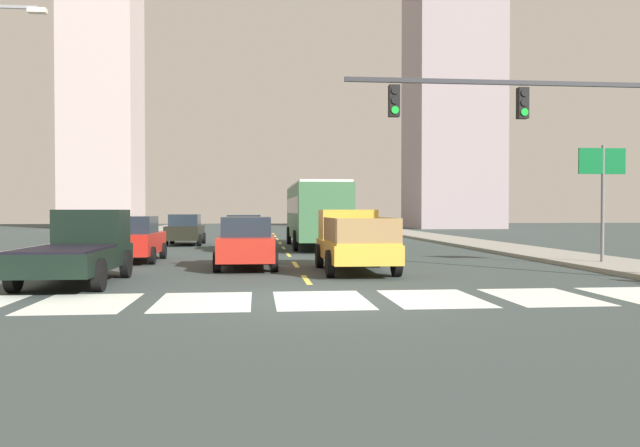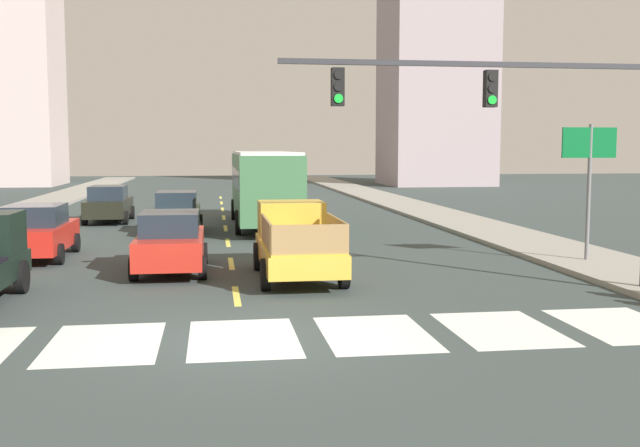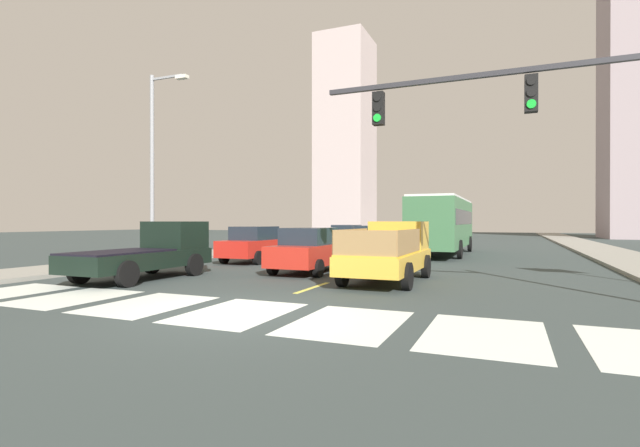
{
  "view_description": "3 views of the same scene",
  "coord_description": "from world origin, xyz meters",
  "views": [
    {
      "loc": [
        -1.37,
        -13.52,
        1.94
      ],
      "look_at": [
        0.85,
        8.67,
        1.47
      ],
      "focal_mm": 35.44,
      "sensor_mm": 36.0,
      "label": 1
    },
    {
      "loc": [
        -0.51,
        -13.54,
        3.52
      ],
      "look_at": [
        2.98,
        10.75,
        1.0
      ],
      "focal_mm": 41.88,
      "sensor_mm": 36.0,
      "label": 2
    },
    {
      "loc": [
        5.39,
        -8.32,
        1.96
      ],
      "look_at": [
        -0.94,
        6.82,
        1.89
      ],
      "focal_mm": 25.58,
      "sensor_mm": 36.0,
      "label": 3
    }
  ],
  "objects": [
    {
      "name": "sedan_near_left",
      "position": [
        -1.72,
        7.69,
        0.86
      ],
      "size": [
        2.02,
        4.4,
        1.72
      ],
      "rotation": [
        0.0,
        0.0,
        0.05
      ],
      "color": "red",
      "rests_on": "ground"
    },
    {
      "name": "lane_dash_1",
      "position": [
        0.0,
        9.0,
        0.0
      ],
      "size": [
        0.16,
        2.4,
        0.01
      ],
      "primitive_type": "cube",
      "color": "#DED553",
      "rests_on": "ground"
    },
    {
      "name": "sedan_mid",
      "position": [
        -5.38,
        22.48,
        0.86
      ],
      "size": [
        2.02,
        4.4,
        1.72
      ],
      "rotation": [
        0.0,
        0.0,
        -0.0
      ],
      "color": "black",
      "rests_on": "ground"
    },
    {
      "name": "pickup_dark",
      "position": [
        -6.1,
        4.0,
        0.92
      ],
      "size": [
        2.18,
        5.2,
        1.96
      ],
      "rotation": [
        0.0,
        0.0,
        0.02
      ],
      "color": "black",
      "rests_on": "ground"
    },
    {
      "name": "lane_dash_2",
      "position": [
        0.0,
        14.0,
        0.0
      ],
      "size": [
        0.16,
        2.4,
        0.01
      ],
      "primitive_type": "cube",
      "color": "#DED553",
      "rests_on": "ground"
    },
    {
      "name": "traffic_signal_gantry",
      "position": [
        6.95,
        3.04,
        4.2
      ],
      "size": [
        8.97,
        0.27,
        6.0
      ],
      "color": "#2D2D33",
      "rests_on": "ground"
    },
    {
      "name": "crosswalk_stripe_3",
      "position": [
        0.0,
        0.0,
        0.0
      ],
      "size": [
        1.99,
        2.94,
        0.01
      ],
      "primitive_type": "cube",
      "color": "silver",
      "rests_on": "ground"
    },
    {
      "name": "sedan_far",
      "position": [
        -6.02,
        10.85,
        0.86
      ],
      "size": [
        2.02,
        4.4,
        1.72
      ],
      "rotation": [
        0.0,
        0.0,
        -0.02
      ],
      "color": "red",
      "rests_on": "ground"
    },
    {
      "name": "city_bus",
      "position": [
        1.71,
        19.42,
        1.95
      ],
      "size": [
        2.72,
        10.8,
        3.32
      ],
      "rotation": [
        0.0,
        0.0,
        -0.01
      ],
      "color": "#3B6E45",
      "rests_on": "ground"
    },
    {
      "name": "lane_dash_4",
      "position": [
        0.0,
        24.0,
        0.0
      ],
      "size": [
        0.16,
        2.4,
        0.01
      ],
      "primitive_type": "cube",
      "color": "#DED553",
      "rests_on": "ground"
    },
    {
      "name": "lane_dash_5",
      "position": [
        0.0,
        29.0,
        0.0
      ],
      "size": [
        0.16,
        2.4,
        0.01
      ],
      "primitive_type": "cube",
      "color": "#DED553",
      "rests_on": "ground"
    },
    {
      "name": "crosswalk_stripe_4",
      "position": [
        2.49,
        0.0,
        0.0
      ],
      "size": [
        1.99,
        2.94,
        0.01
      ],
      "primitive_type": "cube",
      "color": "silver",
      "rests_on": "ground"
    },
    {
      "name": "ground_plane",
      "position": [
        0.0,
        0.0,
        0.0
      ],
      "size": [
        160.0,
        160.0,
        0.0
      ],
      "primitive_type": "plane",
      "color": "#35403F"
    },
    {
      "name": "sidewalk_right",
      "position": [
        10.85,
        18.0,
        0.07
      ],
      "size": [
        3.26,
        110.0,
        0.15
      ],
      "primitive_type": "cube",
      "color": "gray",
      "rests_on": "ground"
    },
    {
      "name": "lane_dash_0",
      "position": [
        0.0,
        4.0,
        0.0
      ],
      "size": [
        0.16,
        2.4,
        0.01
      ],
      "primitive_type": "cube",
      "color": "#DED553",
      "rests_on": "ground"
    },
    {
      "name": "sedan_near_right",
      "position": [
        -1.99,
        17.47,
        0.86
      ],
      "size": [
        2.02,
        4.4,
        1.72
      ],
      "rotation": [
        0.0,
        0.0,
        0.02
      ],
      "color": "#21512A",
      "rests_on": "ground"
    },
    {
      "name": "streetlight_left",
      "position": [
        -10.39,
        8.81,
        4.97
      ],
      "size": [
        2.2,
        0.28,
        9.0
      ],
      "color": "gray",
      "rests_on": "ground"
    },
    {
      "name": "crosswalk_stripe_5",
      "position": [
        4.98,
        0.0,
        0.0
      ],
      "size": [
        1.99,
        2.94,
        0.01
      ],
      "primitive_type": "cube",
      "color": "silver",
      "rests_on": "ground"
    },
    {
      "name": "sidewalk_left",
      "position": [
        -10.85,
        18.0,
        0.07
      ],
      "size": [
        3.26,
        110.0,
        0.15
      ],
      "primitive_type": "cube",
      "color": "gray",
      "rests_on": "ground"
    },
    {
      "name": "pickup_stakebed",
      "position": [
        1.71,
        6.56,
        0.94
      ],
      "size": [
        2.18,
        5.2,
        1.96
      ],
      "rotation": [
        0.0,
        0.0,
        0.04
      ],
      "color": "gold",
      "rests_on": "ground"
    },
    {
      "name": "block_mid_left",
      "position": [
        -18.43,
        58.99,
        15.29
      ],
      "size": [
        7.7,
        8.61,
        30.59
      ],
      "primitive_type": "cube",
      "color": "#BBA8A6",
      "rests_on": "ground"
    },
    {
      "name": "lane_dash_7",
      "position": [
        0.0,
        39.0,
        0.0
      ],
      "size": [
        0.16,
        2.4,
        0.01
      ],
      "primitive_type": "cube",
      "color": "#DED553",
      "rests_on": "ground"
    },
    {
      "name": "crosswalk_stripe_0",
      "position": [
        -7.47,
        0.0,
        0.0
      ],
      "size": [
        1.99,
        2.94,
        0.01
      ],
      "primitive_type": "cube",
      "color": "silver",
      "rests_on": "ground"
    },
    {
      "name": "lane_dash_3",
      "position": [
        0.0,
        19.0,
        0.0
      ],
      "size": [
        0.16,
        2.4,
        0.01
      ],
      "primitive_type": "cube",
      "color": "#DED553",
      "rests_on": "ground"
    },
    {
      "name": "crosswalk_stripe_2",
      "position": [
        -2.49,
        0.0,
        0.0
      ],
      "size": [
        1.99,
        2.94,
        0.01
      ],
      "primitive_type": "cube",
      "color": "silver",
      "rests_on": "ground"
    },
    {
      "name": "lane_dash_6",
      "position": [
        0.0,
        34.0,
        0.0
      ],
      "size": [
        0.16,
        2.4,
        0.01
      ],
      "primitive_type": "cube",
      "color": "#DED553",
      "rests_on": "ground"
    },
    {
      "name": "crosswalk_stripe_1",
      "position": [
        -4.98,
        0.0,
        0.0
      ],
      "size": [
        1.99,
        2.94,
        0.01
      ],
      "primitive_type": "cube",
      "color": "silver",
      "rests_on": "ground"
    }
  ]
}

